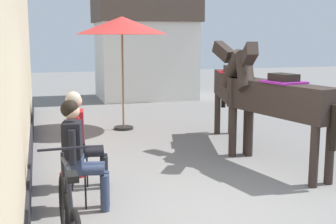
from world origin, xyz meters
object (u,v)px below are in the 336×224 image
saddled_horse_near (273,98)px  leaning_bicycle (70,222)px  seated_visitor_near (78,149)px  seated_visitor_far (81,135)px  cafe_parasol (122,26)px  saddled_horse_far (234,87)px

saddled_horse_near → leaning_bicycle: size_ratio=1.68×
seated_visitor_near → leaning_bicycle: seated_visitor_near is taller
saddled_horse_near → leaning_bicycle: (-3.42, -2.40, -0.76)m
seated_visitor_far → cafe_parasol: bearing=71.5°
saddled_horse_far → seated_visitor_near: bearing=-140.5°
saddled_horse_far → cafe_parasol: 3.04m
saddled_horse_far → leaning_bicycle: saddled_horse_far is taller
seated_visitor_near → cafe_parasol: cafe_parasol is taller
seated_visitor_near → saddled_horse_near: size_ratio=0.47×
saddled_horse_near → leaning_bicycle: 4.24m
seated_visitor_near → saddled_horse_far: (3.24, 2.66, 0.38)m
seated_visitor_far → saddled_horse_far: bearing=30.1°
seated_visitor_far → saddled_horse_far: size_ratio=0.47×
seated_visitor_far → saddled_horse_far: 3.63m
seated_visitor_far → saddled_horse_near: saddled_horse_near is taller
saddled_horse_near → leaning_bicycle: saddled_horse_near is taller
seated_visitor_near → saddled_horse_far: saddled_horse_far is taller
seated_visitor_far → leaning_bicycle: size_ratio=0.79×
cafe_parasol → saddled_horse_near: bearing=-64.4°
saddled_horse_near → cafe_parasol: (-1.79, 3.73, 1.20)m
seated_visitor_near → saddled_horse_near: bearing=18.3°
saddled_horse_near → cafe_parasol: size_ratio=1.15×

